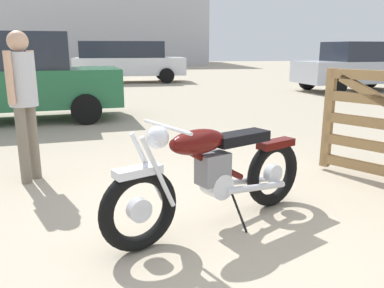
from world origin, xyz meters
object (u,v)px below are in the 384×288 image
object	(u,v)px
vintage_motorcycle	(213,175)
bystander	(23,92)
red_hatchback_near	(17,76)
blue_hatchback_right	(357,67)
silver_sedan_mid	(127,60)

from	to	relation	value
vintage_motorcycle	bystander	xyz separation A→B (m)	(-1.87, 1.39, 0.57)
red_hatchback_near	blue_hatchback_right	world-z (taller)	red_hatchback_near
silver_sedan_mid	bystander	bearing A→B (deg)	-95.74
vintage_motorcycle	red_hatchback_near	size ratio (longest dim) A/B	0.45
silver_sedan_mid	blue_hatchback_right	bearing A→B (deg)	-32.52
red_hatchback_near	silver_sedan_mid	distance (m)	9.26
bystander	blue_hatchback_right	distance (m)	12.09
vintage_motorcycle	red_hatchback_near	distance (m)	6.19
bystander	silver_sedan_mid	size ratio (longest dim) A/B	0.35
vintage_motorcycle	bystander	size ratio (longest dim) A/B	1.12
red_hatchback_near	blue_hatchback_right	bearing A→B (deg)	14.09
vintage_motorcycle	silver_sedan_mid	bearing A→B (deg)	-114.30
vintage_motorcycle	red_hatchback_near	world-z (taller)	red_hatchback_near
blue_hatchback_right	vintage_motorcycle	bearing A→B (deg)	-133.63
vintage_motorcycle	red_hatchback_near	bearing A→B (deg)	-88.99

